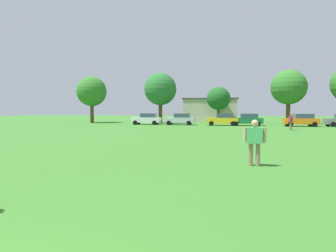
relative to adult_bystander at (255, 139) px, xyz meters
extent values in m
plane|color=#387528|center=(-4.32, 20.60, -1.05)|extent=(160.00, 160.00, 0.00)
cylinder|color=#8C7259|center=(0.13, -0.01, -0.62)|extent=(0.16, 0.16, 0.87)
cylinder|color=#8C7259|center=(-0.13, 0.01, -0.62)|extent=(0.16, 0.16, 0.87)
cube|color=#4CB266|center=(0.00, 0.00, 0.12)|extent=(0.61, 0.38, 0.61)
cylinder|color=tan|center=(0.36, -0.03, 0.14)|extent=(0.13, 0.13, 0.58)
cylinder|color=tan|center=(-0.36, 0.03, 0.14)|extent=(0.13, 0.13, 0.58)
sphere|color=tan|center=(0.00, 0.00, 0.58)|extent=(0.27, 0.27, 0.27)
cylinder|color=#8C7259|center=(6.17, 20.38, -0.61)|extent=(0.16, 0.16, 0.88)
cylinder|color=#8C7259|center=(6.28, 20.62, -0.61)|extent=(0.16, 0.16, 0.88)
cube|color=#D8334C|center=(6.22, 20.50, 0.14)|extent=(0.55, 0.67, 0.62)
cylinder|color=brown|center=(6.07, 20.17, 0.16)|extent=(0.13, 0.13, 0.59)
cylinder|color=brown|center=(6.38, 20.83, 0.16)|extent=(0.13, 0.13, 0.59)
sphere|color=brown|center=(6.22, 20.50, 0.61)|extent=(0.27, 0.27, 0.27)
cube|color=white|center=(-12.16, 28.86, -0.35)|extent=(4.30, 1.80, 0.76)
cube|color=#334756|center=(-11.82, 28.86, 0.33)|extent=(2.24, 1.58, 0.60)
cylinder|color=black|center=(-13.63, 27.96, -0.73)|extent=(0.64, 0.22, 0.64)
cylinder|color=black|center=(-13.63, 29.76, -0.73)|extent=(0.64, 0.22, 0.64)
cylinder|color=black|center=(-10.70, 27.96, -0.73)|extent=(0.64, 0.22, 0.64)
cylinder|color=black|center=(-10.70, 29.76, -0.73)|extent=(0.64, 0.22, 0.64)
cube|color=silver|center=(-7.10, 28.91, -0.35)|extent=(4.30, 1.80, 0.76)
cube|color=#334756|center=(-6.76, 28.91, 0.33)|extent=(2.24, 1.58, 0.60)
cylinder|color=black|center=(-8.56, 28.01, -0.73)|extent=(0.64, 0.22, 0.64)
cylinder|color=black|center=(-8.56, 29.81, -0.73)|extent=(0.64, 0.22, 0.64)
cylinder|color=black|center=(-5.64, 28.01, -0.73)|extent=(0.64, 0.22, 0.64)
cylinder|color=black|center=(-5.64, 29.81, -0.73)|extent=(0.64, 0.22, 0.64)
cube|color=yellow|center=(-0.98, 28.45, -0.35)|extent=(4.30, 1.80, 0.76)
cube|color=#334756|center=(-0.63, 28.45, 0.33)|extent=(2.24, 1.58, 0.60)
cylinder|color=black|center=(-2.44, 27.55, -0.73)|extent=(0.64, 0.22, 0.64)
cylinder|color=black|center=(-2.44, 29.35, -0.73)|extent=(0.64, 0.22, 0.64)
cylinder|color=black|center=(0.49, 27.55, -0.73)|extent=(0.64, 0.22, 0.64)
cylinder|color=black|center=(0.49, 29.35, -0.73)|extent=(0.64, 0.22, 0.64)
cube|color=#196B38|center=(2.36, 28.56, -0.35)|extent=(4.30, 1.80, 0.76)
cube|color=#334756|center=(2.70, 28.56, 0.33)|extent=(2.24, 1.58, 0.60)
cylinder|color=black|center=(0.90, 27.66, -0.73)|extent=(0.64, 0.22, 0.64)
cylinder|color=black|center=(0.90, 29.46, -0.73)|extent=(0.64, 0.22, 0.64)
cylinder|color=black|center=(3.82, 27.66, -0.73)|extent=(0.64, 0.22, 0.64)
cylinder|color=black|center=(3.82, 29.46, -0.73)|extent=(0.64, 0.22, 0.64)
cube|color=orange|center=(9.27, 28.03, -0.35)|extent=(4.30, 1.80, 0.76)
cube|color=#334756|center=(9.61, 28.03, 0.33)|extent=(2.24, 1.58, 0.60)
cylinder|color=black|center=(7.81, 27.13, -0.73)|extent=(0.64, 0.22, 0.64)
cylinder|color=black|center=(7.81, 28.93, -0.73)|extent=(0.64, 0.22, 0.64)
cylinder|color=black|center=(10.73, 27.13, -0.73)|extent=(0.64, 0.22, 0.64)
cylinder|color=black|center=(10.73, 28.93, -0.73)|extent=(0.64, 0.22, 0.64)
cylinder|color=black|center=(13.12, 27.67, -0.73)|extent=(0.64, 0.22, 0.64)
cylinder|color=black|center=(13.12, 29.47, -0.73)|extent=(0.64, 0.22, 0.64)
cylinder|color=brown|center=(-23.12, 33.26, 0.57)|extent=(0.60, 0.60, 3.24)
sphere|color=#337528|center=(-23.12, 33.26, 4.36)|extent=(5.11, 5.11, 5.11)
cylinder|color=brown|center=(-11.04, 33.68, 0.64)|extent=(0.62, 0.62, 3.39)
sphere|color=#286B2D|center=(-11.04, 33.68, 4.61)|extent=(5.35, 5.35, 5.35)
cylinder|color=brown|center=(-1.55, 36.25, 0.20)|extent=(0.46, 0.46, 2.49)
sphere|color=#1E5B23|center=(-1.55, 36.25, 3.12)|extent=(3.94, 3.94, 3.94)
cylinder|color=brown|center=(9.36, 35.31, 0.68)|extent=(0.64, 0.64, 3.47)
sphere|color=#337528|center=(9.36, 35.31, 4.75)|extent=(5.48, 5.48, 5.48)
cube|color=beige|center=(-3.06, 41.52, 1.01)|extent=(9.56, 6.65, 4.13)
cube|color=#4C4742|center=(-3.06, 41.52, 3.20)|extent=(9.95, 6.91, 0.24)
camera|label=1|loc=(-1.32, -10.77, 1.07)|focal=29.14mm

